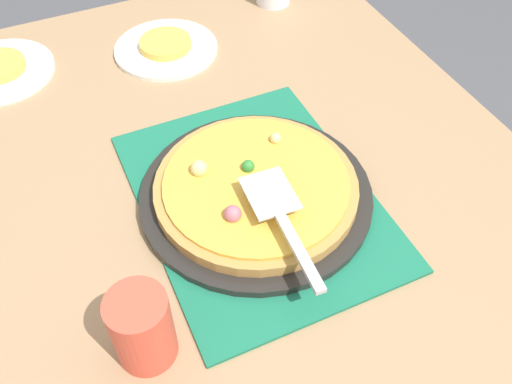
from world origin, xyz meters
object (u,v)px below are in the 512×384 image
plate_far_right (0,71)px  cup_far (142,328)px  pizza (256,187)px  served_slice_left (164,44)px  pizza_server (280,217)px  pizza_pan (256,195)px  plate_near_left (165,49)px

plate_far_right → cup_far: cup_far is taller
pizza → served_slice_left: pizza is taller
pizza → plate_far_right: size_ratio=1.50×
cup_far → pizza_server: bearing=-70.4°
pizza_pan → served_slice_left: size_ratio=3.45×
plate_near_left → pizza_server: bearing=179.7°
pizza_pan → pizza_server: (-0.10, 0.01, 0.06)m
pizza_pan → plate_far_right: 0.63m
pizza_server → served_slice_left: bearing=-0.3°
plate_far_right → cup_far: size_ratio=1.83×
pizza → served_slice_left: (0.46, 0.00, -0.02)m
pizza → pizza_server: size_ratio=1.42×
pizza → pizza_server: 0.10m
pizza_server → plate_near_left: bearing=-0.3°
served_slice_left → pizza_server: bearing=179.7°
plate_near_left → cup_far: size_ratio=1.83×
plate_near_left → plate_far_right: size_ratio=1.00×
served_slice_left → pizza_pan: bearing=-179.8°
pizza_pan → plate_near_left: size_ratio=1.73×
cup_far → pizza_pan: bearing=-53.0°
pizza_pan → cup_far: cup_far is taller
pizza → plate_near_left: (0.46, 0.00, -0.03)m
pizza_pan → plate_near_left: bearing=0.2°
pizza → pizza_server: bearing=177.3°
plate_far_right → pizza_server: 0.71m
served_slice_left → cup_far: size_ratio=0.92×
cup_far → served_slice_left: bearing=-20.3°
pizza_pan → pizza: (0.00, 0.00, 0.02)m
pizza → plate_near_left: 0.47m
plate_near_left → served_slice_left: (0.00, 0.00, 0.01)m
plate_near_left → plate_far_right: same height
plate_far_right → pizza_server: (-0.63, -0.33, 0.06)m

